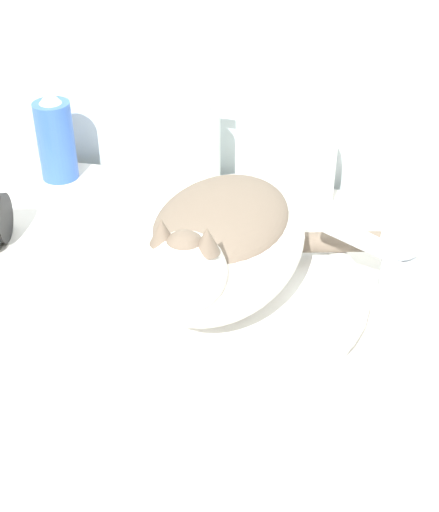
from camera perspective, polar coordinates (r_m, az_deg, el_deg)
name	(u,v)px	position (r m, az deg, el deg)	size (l,w,h in m)	color
vanity_counter	(222,495)	(1.27, 0.21, -18.61)	(1.01, 0.64, 0.86)	beige
sink_basin	(222,294)	(0.92, 0.19, -3.02)	(0.38, 0.38, 0.04)	white
cat	(220,241)	(0.86, 0.08, 1.17)	(0.31, 0.33, 0.16)	silver
faucet	(392,253)	(0.94, 13.61, 0.26)	(0.14, 0.07, 0.13)	silver
soap_pump_bottle	(203,153)	(1.16, -1.36, 8.27)	(0.06, 0.06, 0.18)	silver
spray_bottle_trigger	(56,139)	(1.24, -12.98, 9.14)	(0.06, 0.06, 0.16)	#335BB7
deodorant_stick	(320,165)	(1.13, 8.08, 7.26)	(0.05, 0.05, 0.14)	white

